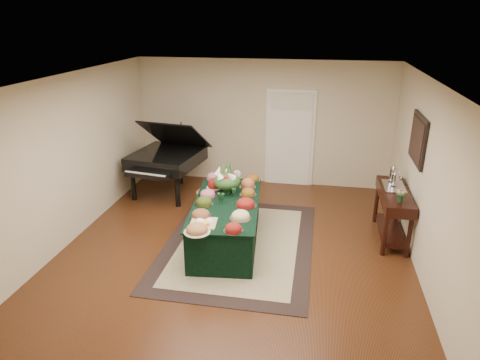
% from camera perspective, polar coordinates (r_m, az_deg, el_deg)
% --- Properties ---
extents(ground, '(6.00, 6.00, 0.00)m').
position_cam_1_polar(ground, '(7.10, -0.45, -8.80)').
color(ground, black).
rests_on(ground, ground).
extents(area_rug, '(2.38, 3.33, 0.01)m').
position_cam_1_polar(area_rug, '(7.15, -0.13, -8.48)').
color(area_rug, black).
rests_on(area_rug, ground).
extents(kitchen_doorway, '(1.05, 0.07, 2.10)m').
position_cam_1_polar(kitchen_doorway, '(9.37, 6.66, 5.40)').
color(kitchen_doorway, white).
rests_on(kitchen_doorway, ground).
extents(buffet_table, '(1.25, 2.28, 0.73)m').
position_cam_1_polar(buffet_table, '(7.04, -1.81, -5.69)').
color(buffet_table, black).
rests_on(buffet_table, ground).
extents(food_platters, '(1.10, 2.45, 0.14)m').
position_cam_1_polar(food_platters, '(6.93, -1.88, -2.41)').
color(food_platters, silver).
rests_on(food_platters, buffet_table).
extents(cutting_board, '(0.41, 0.41, 0.10)m').
position_cam_1_polar(cutting_board, '(6.22, -4.88, -5.50)').
color(cutting_board, tan).
rests_on(cutting_board, buffet_table).
extents(green_goblets, '(0.26, 0.32, 0.18)m').
position_cam_1_polar(green_goblets, '(6.87, -1.98, -2.25)').
color(green_goblets, black).
rests_on(green_goblets, buffet_table).
extents(floral_centerpiece, '(0.46, 0.46, 0.46)m').
position_cam_1_polar(floral_centerpiece, '(7.15, -1.77, 0.30)').
color(floral_centerpiece, black).
rests_on(floral_centerpiece, buffet_table).
extents(grand_piano, '(1.57, 1.70, 1.61)m').
position_cam_1_polar(grand_piano, '(8.94, -9.76, 2.91)').
color(grand_piano, black).
rests_on(grand_piano, ground).
extents(wicker_basket, '(0.41, 0.41, 0.25)m').
position_cam_1_polar(wicker_basket, '(8.57, -4.48, -2.39)').
color(wicker_basket, '#AC8145').
rests_on(wicker_basket, ground).
extents(mahogany_sideboard, '(0.45, 1.40, 0.87)m').
position_cam_1_polar(mahogany_sideboard, '(7.48, 19.83, -2.73)').
color(mahogany_sideboard, black).
rests_on(mahogany_sideboard, ground).
extents(tea_service, '(0.34, 0.58, 0.30)m').
position_cam_1_polar(tea_service, '(7.62, 19.83, 0.25)').
color(tea_service, silver).
rests_on(tea_service, mahogany_sideboard).
extents(pink_bouquet, '(0.17, 0.17, 0.21)m').
position_cam_1_polar(pink_bouquet, '(6.93, 20.70, -1.73)').
color(pink_bouquet, black).
rests_on(pink_bouquet, mahogany_sideboard).
extents(wall_painting, '(0.05, 0.95, 0.75)m').
position_cam_1_polar(wall_painting, '(7.18, 22.63, 5.05)').
color(wall_painting, black).
rests_on(wall_painting, ground).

